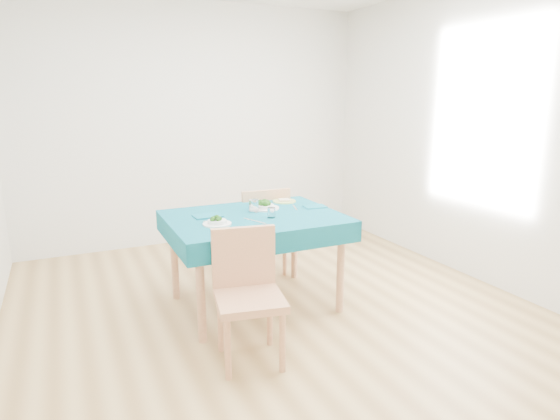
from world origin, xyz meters
name	(u,v)px	position (x,y,z in m)	size (l,w,h in m)	color
room_shell	(280,143)	(0.00, 0.00, 1.35)	(4.02, 4.52, 2.73)	#9C7741
table	(255,261)	(-0.10, 0.26, 0.38)	(1.34, 1.02, 0.76)	#095265
chair_near	(249,285)	(-0.45, -0.51, 0.52)	(0.42, 0.46, 1.04)	tan
chair_far	(259,214)	(0.22, 0.95, 0.57)	(0.46, 0.50, 1.15)	tan
bowl_near	(217,220)	(-0.45, 0.13, 0.79)	(0.21, 0.21, 0.06)	white
bowl_far	(264,204)	(0.06, 0.44, 0.80)	(0.25, 0.25, 0.08)	white
fork_near	(211,225)	(-0.49, 0.14, 0.76)	(0.03, 0.19, 0.00)	silver
knife_near	(255,221)	(-0.16, 0.10, 0.76)	(0.02, 0.23, 0.00)	silver
fork_far	(256,210)	(-0.02, 0.42, 0.76)	(0.03, 0.20, 0.00)	silver
knife_far	(295,208)	(0.31, 0.36, 0.76)	(0.01, 0.19, 0.00)	silver
napkin_near	(208,216)	(-0.45, 0.38, 0.76)	(0.21, 0.15, 0.01)	#0D5D70
napkin_far	(315,207)	(0.47, 0.31, 0.76)	(0.18, 0.13, 0.01)	#0D5D70
tumbler_center	(254,206)	(-0.06, 0.38, 0.81)	(0.08, 0.08, 0.10)	white
tumbler_side	(271,213)	(-0.01, 0.15, 0.80)	(0.06, 0.06, 0.08)	white
side_plate	(284,201)	(0.33, 0.61, 0.76)	(0.21, 0.21, 0.01)	#BDD266
bread_slice	(284,200)	(0.33, 0.61, 0.78)	(0.09, 0.09, 0.01)	beige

